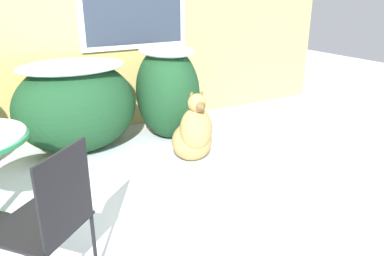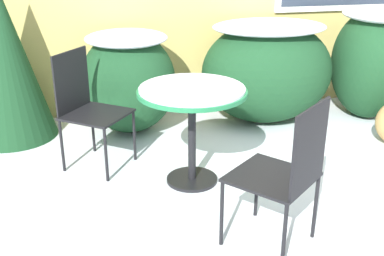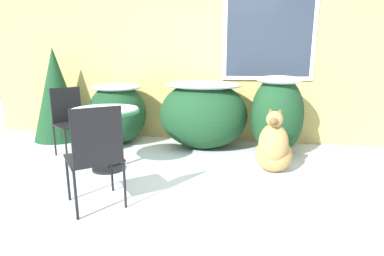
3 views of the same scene
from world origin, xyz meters
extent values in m
plane|color=silver|center=(0.00, 0.00, 0.00)|extent=(16.00, 16.00, 0.00)
ellipsoid|color=#194223|center=(-1.41, 1.68, 0.49)|extent=(0.90, 0.92, 0.97)
ellipsoid|color=silver|center=(-1.41, 1.68, 0.91)|extent=(0.77, 0.78, 0.12)
ellipsoid|color=#194223|center=(-0.02, 1.66, 0.51)|extent=(1.34, 1.02, 1.03)
ellipsoid|color=silver|center=(-0.02, 1.66, 0.97)|extent=(1.14, 0.87, 0.12)
ellipsoid|color=#194223|center=(1.05, 1.56, 0.56)|extent=(0.73, 0.93, 1.12)
ellipsoid|color=silver|center=(1.05, 1.56, 1.06)|extent=(0.62, 0.79, 0.12)
cone|color=#194223|center=(-2.53, 1.76, 0.77)|extent=(0.82, 0.82, 1.54)
cylinder|color=black|center=(-1.04, 0.51, 0.01)|extent=(0.40, 0.40, 0.03)
cylinder|color=black|center=(-1.04, 0.51, 0.37)|extent=(0.06, 0.06, 0.69)
cylinder|color=#237A47|center=(-1.04, 0.51, 0.73)|extent=(0.81, 0.81, 0.03)
cylinder|color=silver|center=(-1.04, 0.51, 0.76)|extent=(0.78, 0.78, 0.02)
cube|color=black|center=(-1.74, 0.94, 0.45)|extent=(0.64, 0.64, 0.02)
cube|color=black|center=(-1.91, 1.07, 0.71)|extent=(0.26, 0.35, 0.49)
cylinder|color=black|center=(-1.69, 0.64, 0.22)|extent=(0.02, 0.02, 0.45)
cylinder|color=black|center=(-1.44, 0.98, 0.22)|extent=(0.02, 0.02, 0.45)
cylinder|color=black|center=(-2.03, 0.89, 0.22)|extent=(0.02, 0.02, 0.45)
cylinder|color=black|center=(-1.78, 1.23, 0.22)|extent=(0.02, 0.02, 0.45)
cube|color=black|center=(-0.74, -0.37, 0.45)|extent=(0.65, 0.65, 0.02)
cube|color=black|center=(-0.59, -0.54, 0.71)|extent=(0.33, 0.29, 0.49)
cylinder|color=black|center=(-0.72, -0.07, 0.22)|extent=(0.02, 0.02, 0.45)
cylinder|color=black|center=(-1.04, -0.35, 0.22)|extent=(0.02, 0.02, 0.45)
cylinder|color=black|center=(-0.44, -0.39, 0.22)|extent=(0.02, 0.02, 0.45)
cylinder|color=black|center=(-0.76, -0.67, 0.22)|extent=(0.02, 0.02, 0.45)
camera|label=1|loc=(-0.88, -2.40, 1.73)|focal=35.00mm
camera|label=2|loc=(-1.74, -2.78, 1.81)|focal=45.00mm
camera|label=3|loc=(0.62, -2.78, 1.33)|focal=28.00mm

